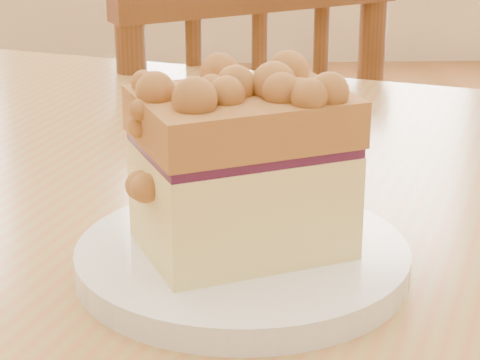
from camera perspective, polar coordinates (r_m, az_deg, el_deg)
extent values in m
cube|color=#A1823E|center=(0.61, 3.76, -5.35)|extent=(1.49, 1.26, 0.04)
cube|color=brown|center=(1.36, -2.50, -4.65)|extent=(0.52, 0.52, 0.04)
cylinder|color=brown|center=(1.65, 0.31, -8.71)|extent=(0.03, 0.03, 0.40)
cylinder|color=brown|center=(1.21, 7.79, 2.95)|extent=(0.03, 0.03, 0.43)
cylinder|color=brown|center=(1.07, -6.37, 0.60)|extent=(0.03, 0.03, 0.43)
cylinder|color=brown|center=(1.17, 4.77, 2.03)|extent=(0.02, 0.02, 0.37)
cylinder|color=brown|center=(1.13, 1.15, 1.41)|extent=(0.02, 0.02, 0.37)
cylinder|color=brown|center=(1.10, -2.72, 0.76)|extent=(0.02, 0.02, 0.37)
cylinder|color=white|center=(0.56, 0.14, -4.81)|extent=(0.20, 0.20, 0.02)
cylinder|color=white|center=(0.56, 0.14, -5.19)|extent=(0.13, 0.13, 0.01)
cube|color=#FFE290|center=(0.54, 0.15, -1.11)|extent=(0.13, 0.12, 0.06)
cube|color=#421234|center=(0.53, 0.15, 2.26)|extent=(0.13, 0.12, 0.01)
cube|color=#A27533|center=(0.52, 0.15, 3.92)|extent=(0.14, 0.12, 0.03)
sphere|color=#A27533|center=(0.50, -1.82, 5.20)|extent=(0.03, 0.03, 0.03)
sphere|color=#A27533|center=(0.52, 1.89, 5.73)|extent=(0.01, 0.01, 0.01)
sphere|color=#A27533|center=(0.51, -2.19, 5.53)|extent=(0.02, 0.02, 0.02)
sphere|color=#A27533|center=(0.54, -4.68, 6.15)|extent=(0.02, 0.02, 0.02)
sphere|color=#A27533|center=(0.56, 1.17, 6.85)|extent=(0.02, 0.02, 0.02)
sphere|color=#A27533|center=(0.55, -0.25, 6.32)|extent=(0.01, 0.01, 0.01)
sphere|color=#A27533|center=(0.52, -4.00, 5.81)|extent=(0.03, 0.03, 0.03)
sphere|color=#A27533|center=(0.51, 5.07, 5.40)|extent=(0.02, 0.02, 0.02)
sphere|color=#A27533|center=(0.52, -2.23, 5.85)|extent=(0.02, 0.02, 0.02)
sphere|color=#A27533|center=(0.55, -0.71, 6.32)|extent=(0.01, 0.01, 0.01)
sphere|color=#A27533|center=(0.49, -3.55, 4.86)|extent=(0.02, 0.02, 0.02)
sphere|color=#A27533|center=(0.54, -0.79, 6.13)|extent=(0.01, 0.01, 0.01)
sphere|color=#A27533|center=(0.55, 3.89, 6.66)|extent=(0.02, 0.02, 0.02)
sphere|color=#A27533|center=(0.51, -2.07, 5.35)|extent=(0.02, 0.02, 0.02)
sphere|color=#A27533|center=(0.51, -4.23, 5.28)|extent=(0.02, 0.02, 0.02)
sphere|color=#A27533|center=(0.55, 1.94, 6.61)|extent=(0.02, 0.02, 0.02)
sphere|color=#A27533|center=(0.48, -2.58, 4.41)|extent=(0.02, 0.02, 0.02)
sphere|color=#A27533|center=(0.52, -1.15, 5.82)|extent=(0.02, 0.02, 0.02)
sphere|color=#A27533|center=(0.50, -5.50, 0.38)|extent=(0.02, 0.02, 0.02)
sphere|color=#A27533|center=(0.50, -5.76, 1.69)|extent=(0.01, 0.01, 0.01)
sphere|color=#A27533|center=(0.49, -5.07, -0.74)|extent=(0.01, 0.01, 0.01)
sphere|color=#A27533|center=(0.54, -6.58, 1.28)|extent=(0.02, 0.02, 0.02)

